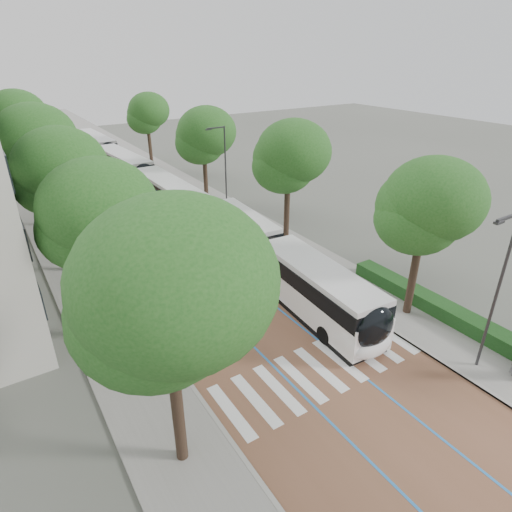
# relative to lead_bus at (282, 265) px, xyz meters

# --- Properties ---
(ground) EXTENTS (160.00, 160.00, 0.00)m
(ground) POSITION_rel_lead_bus_xyz_m (-3.29, -8.52, -1.63)
(ground) COLOR #51544C
(ground) RESTS_ON ground
(road) EXTENTS (11.00, 140.00, 0.02)m
(road) POSITION_rel_lead_bus_xyz_m (-3.29, 31.48, -1.62)
(road) COLOR brown
(road) RESTS_ON ground
(sidewalk_left) EXTENTS (4.00, 140.00, 0.12)m
(sidewalk_left) POSITION_rel_lead_bus_xyz_m (-10.79, 31.48, -1.57)
(sidewalk_left) COLOR gray
(sidewalk_left) RESTS_ON ground
(sidewalk_right) EXTENTS (4.00, 140.00, 0.12)m
(sidewalk_right) POSITION_rel_lead_bus_xyz_m (4.21, 31.48, -1.57)
(sidewalk_right) COLOR gray
(sidewalk_right) RESTS_ON ground
(kerb_left) EXTENTS (0.20, 140.00, 0.14)m
(kerb_left) POSITION_rel_lead_bus_xyz_m (-8.89, 31.48, -1.57)
(kerb_left) COLOR gray
(kerb_left) RESTS_ON ground
(kerb_right) EXTENTS (0.20, 140.00, 0.14)m
(kerb_right) POSITION_rel_lead_bus_xyz_m (2.31, 31.48, -1.57)
(kerb_right) COLOR gray
(kerb_right) RESTS_ON ground
(zebra_crossing) EXTENTS (10.55, 3.60, 0.01)m
(zebra_crossing) POSITION_rel_lead_bus_xyz_m (-3.09, -7.52, -1.60)
(zebra_crossing) COLOR silver
(zebra_crossing) RESTS_ON ground
(lane_line_left) EXTENTS (0.12, 126.00, 0.01)m
(lane_line_left) POSITION_rel_lead_bus_xyz_m (-4.89, 31.48, -1.60)
(lane_line_left) COLOR #256FB9
(lane_line_left) RESTS_ON road
(lane_line_right) EXTENTS (0.12, 126.00, 0.01)m
(lane_line_right) POSITION_rel_lead_bus_xyz_m (-1.69, 31.48, -1.60)
(lane_line_right) COLOR #256FB9
(lane_line_right) RESTS_ON road
(hedge) EXTENTS (1.20, 14.00, 0.80)m
(hedge) POSITION_rel_lead_bus_xyz_m (5.81, -8.52, -1.11)
(hedge) COLOR #143A14
(hedge) RESTS_ON sidewalk_right
(streetlight_near) EXTENTS (1.82, 0.20, 8.00)m
(streetlight_near) POSITION_rel_lead_bus_xyz_m (3.33, -11.52, 3.19)
(streetlight_near) COLOR #333235
(streetlight_near) RESTS_ON sidewalk_right
(streetlight_far) EXTENTS (1.82, 0.20, 8.00)m
(streetlight_far) POSITION_rel_lead_bus_xyz_m (3.33, 13.48, 3.19)
(streetlight_far) COLOR #333235
(streetlight_far) RESTS_ON sidewalk_right
(lamp_post_left) EXTENTS (0.14, 0.14, 8.00)m
(lamp_post_left) POSITION_rel_lead_bus_xyz_m (-9.39, -0.52, 2.49)
(lamp_post_left) COLOR #333235
(lamp_post_left) RESTS_ON sidewalk_left
(trees_left) EXTENTS (6.43, 60.81, 9.89)m
(trees_left) POSITION_rel_lead_bus_xyz_m (-10.79, 14.48, 5.32)
(trees_left) COLOR black
(trees_left) RESTS_ON ground
(trees_right) EXTENTS (5.83, 47.20, 9.05)m
(trees_right) POSITION_rel_lead_bus_xyz_m (4.41, 13.37, 4.73)
(trees_right) COLOR black
(trees_right) RESTS_ON ground
(lead_bus) EXTENTS (3.73, 18.52, 3.20)m
(lead_bus) POSITION_rel_lead_bus_xyz_m (0.00, 0.00, 0.00)
(lead_bus) COLOR black
(lead_bus) RESTS_ON ground
(bus_queued_0) EXTENTS (2.70, 12.43, 3.20)m
(bus_queued_0) POSITION_rel_lead_bus_xyz_m (-0.70, 16.32, -0.00)
(bus_queued_0) COLOR white
(bus_queued_0) RESTS_ON ground
(bus_queued_1) EXTENTS (3.34, 12.54, 3.20)m
(bus_queued_1) POSITION_rel_lead_bus_xyz_m (-0.78, 29.75, -0.00)
(bus_queued_1) COLOR white
(bus_queued_1) RESTS_ON ground
(bus_queued_2) EXTENTS (3.03, 12.49, 3.20)m
(bus_queued_2) POSITION_rel_lead_bus_xyz_m (-0.63, 43.14, -0.00)
(bus_queued_2) COLOR white
(bus_queued_2) RESTS_ON ground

